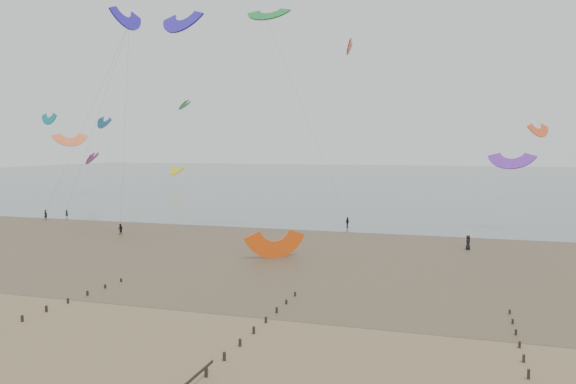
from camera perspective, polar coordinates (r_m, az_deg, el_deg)
name	(u,v)px	position (r m, az deg, el deg)	size (l,w,h in m)	color
ground	(194,335)	(41.91, -9.52, -14.13)	(500.00, 500.00, 0.00)	brown
sea_and_shore	(284,248)	(74.41, -0.38, -5.70)	(500.00, 665.00, 0.03)	#475654
kitesurfer_lead	(46,215)	(111.51, -23.40, -2.13)	(0.66, 0.43, 1.81)	black
kitesurfers	(552,237)	(86.00, 25.25, -4.16)	(140.54, 18.33, 1.89)	black
grounded_kite	(275,258)	(68.25, -1.31, -6.67)	(6.36, 3.33, 4.85)	#FA530F
kites_airborne	(315,120)	(131.91, 2.77, 7.33)	(242.51, 107.05, 42.82)	#0A898C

